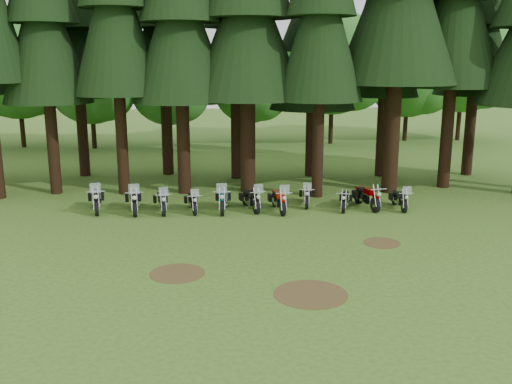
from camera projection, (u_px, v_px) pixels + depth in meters
ground at (264, 251)px, 20.56m from camera, size 120.00×120.00×0.00m
pine_back_1 at (73, 4)px, 31.52m from camera, size 4.52×4.52×16.22m
pine_back_2 at (162, 3)px, 31.95m from camera, size 4.85×4.85×16.30m
pine_back_3 at (235, 3)px, 30.87m from camera, size 4.35×4.35×16.20m
pine_back_4 at (314, 31)px, 31.85m from camera, size 4.94×4.94×13.78m
pine_back_5 at (388, 2)px, 31.44m from camera, size 3.94×3.94×16.33m
pine_back_6 at (481, 0)px, 31.76m from camera, size 4.59×4.59×16.58m
decid_1 at (21, 71)px, 42.95m from camera, size 7.91×7.69×9.88m
decid_2 at (94, 83)px, 42.63m from camera, size 6.72×6.53×8.40m
decid_3 at (171, 88)px, 43.53m from camera, size 6.12×5.95×7.65m
decid_4 at (252, 89)px, 45.22m from camera, size 5.93×5.76×7.41m
decid_5 at (338, 65)px, 44.74m from camera, size 8.45×8.21×10.56m
decid_6 at (413, 78)px, 46.75m from camera, size 7.06×6.86×8.82m
decid_7 at (469, 65)px, 46.71m from camera, size 8.44×8.20×10.55m
dirt_patch_0 at (177, 273)px, 18.38m from camera, size 1.80×1.80×0.01m
dirt_patch_1 at (382, 243)px, 21.40m from camera, size 1.40×1.40×0.01m
dirt_patch_2 at (311, 294)px, 16.76m from camera, size 2.20×2.20×0.01m
motorcycle_0 at (96, 200)px, 25.78m from camera, size 0.76×2.45×1.54m
motorcycle_1 at (134, 201)px, 25.61m from camera, size 0.70×2.46×1.54m
motorcycle_2 at (162, 202)px, 25.62m from camera, size 0.66×2.19×1.37m
motorcycle_3 at (192, 202)px, 25.71m from camera, size 0.57×2.00×1.26m
motorcycle_4 at (223, 200)px, 25.80m from camera, size 0.49×2.44×1.53m
motorcycle_5 at (251, 200)px, 25.97m from camera, size 0.83×2.25×1.42m
motorcycle_6 at (279, 201)px, 25.73m from camera, size 0.56×2.33×1.46m
motorcycle_7 at (306, 196)px, 26.81m from camera, size 0.53×2.08×1.30m
motorcycle_8 at (345, 201)px, 26.11m from camera, size 0.72×1.91×0.80m
motorcycle_9 at (367, 198)px, 26.31m from camera, size 0.63×2.34×0.96m
motorcycle_10 at (399, 200)px, 26.17m from camera, size 0.38×2.02×1.28m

